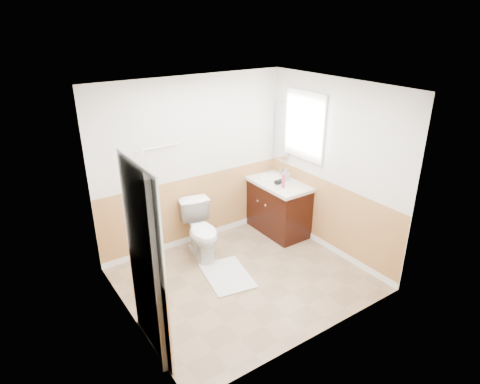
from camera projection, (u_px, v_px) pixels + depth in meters
floor at (244, 279)px, 5.50m from camera, size 3.00×3.00×0.00m
ceiling at (245, 88)px, 4.51m from camera, size 3.00×3.00×0.00m
wall_back at (194, 163)px, 5.99m from camera, size 3.00×0.00×3.00m
wall_front at (321, 237)px, 4.02m from camera, size 3.00×0.00×3.00m
wall_left at (125, 226)px, 4.23m from camera, size 0.00×3.00×3.00m
wall_right at (333, 169)px, 5.78m from camera, size 0.00×3.00×3.00m
wainscot_back at (196, 210)px, 6.28m from camera, size 3.00×0.00×3.00m
wainscot_front at (315, 299)px, 4.33m from camera, size 3.00×0.00×3.00m
wainscot_left at (133, 286)px, 4.54m from camera, size 0.00×2.60×2.60m
wainscot_right at (328, 217)px, 6.07m from camera, size 0.00×2.60×2.60m
toilet at (202, 231)px, 5.91m from camera, size 0.57×0.84×0.79m
bath_mat at (227, 276)px, 5.56m from camera, size 0.69×0.89×0.02m
vanity_cabinet at (276, 207)px, 6.62m from camera, size 0.55×1.10×0.80m
vanity_knob_left at (265, 205)px, 6.32m from camera, size 0.03×0.03×0.03m
vanity_knob_right at (258, 201)px, 6.48m from camera, size 0.03×0.03×0.03m
countertop at (277, 183)px, 6.44m from camera, size 0.60×1.15×0.05m
sink_basin at (271, 177)px, 6.55m from camera, size 0.36×0.36×0.02m
faucet at (280, 172)px, 6.61m from camera, size 0.02×0.02×0.14m
lotion_bottle at (283, 181)px, 6.14m from camera, size 0.05×0.05×0.22m
soap_dispenser at (286, 174)px, 6.42m from camera, size 0.11×0.11×0.20m
hair_dryer_body at (279, 182)px, 6.32m from camera, size 0.14×0.07×0.07m
hair_dryer_handle at (278, 184)px, 6.30m from camera, size 0.03×0.03×0.07m
mirror_panel at (282, 131)px, 6.48m from camera, size 0.02×0.35×0.90m
window_frame at (305, 125)px, 6.01m from camera, size 0.04×0.80×1.00m
window_glass at (306, 125)px, 6.02m from camera, size 0.01×0.70×0.90m
door at (153, 262)px, 4.03m from camera, size 0.29×0.78×2.04m
door_frame at (146, 264)px, 3.99m from camera, size 0.02×0.92×2.10m
door_knob at (147, 252)px, 4.34m from camera, size 0.06×0.06×0.06m
towel_bar at (158, 148)px, 5.53m from camera, size 0.62×0.02×0.02m
tp_holder_bar at (192, 201)px, 6.10m from camera, size 0.14×0.02×0.02m
tp_roll at (192, 201)px, 6.10m from camera, size 0.10×0.11×0.11m
tp_sheet at (192, 208)px, 6.15m from camera, size 0.10×0.01×0.16m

